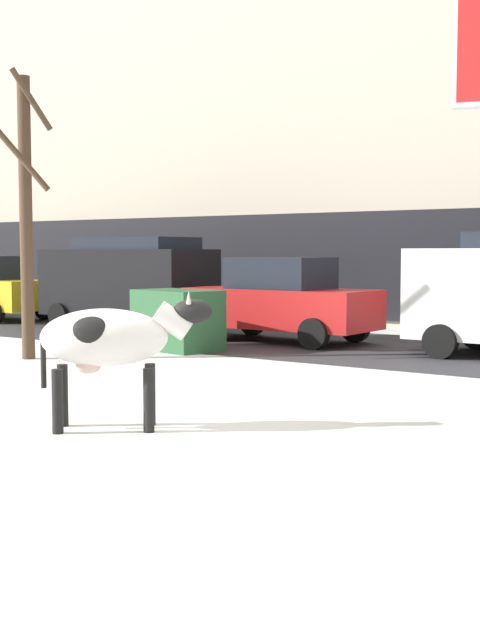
{
  "coord_description": "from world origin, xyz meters",
  "views": [
    {
      "loc": [
        5.64,
        -7.12,
        1.96
      ],
      "look_at": [
        -0.42,
        1.56,
        1.1
      ],
      "focal_mm": 47.27,
      "sensor_mm": 36.0,
      "label": 1
    }
  ],
  "objects_px": {
    "dumpster": "(178,320)",
    "car_black_van": "(128,280)",
    "cow_holstein": "(109,340)",
    "car_red_sedan": "(281,300)",
    "bare_tree_left_lot": "(26,211)"
  },
  "relations": [
    {
      "from": "bare_tree_left_lot",
      "to": "car_red_sedan",
      "type": "bearing_deg",
      "value": 66.97
    },
    {
      "from": "cow_holstein",
      "to": "dumpster",
      "type": "height_order",
      "value": "cow_holstein"
    },
    {
      "from": "bare_tree_left_lot",
      "to": "cow_holstein",
      "type": "bearing_deg",
      "value": -33.36
    },
    {
      "from": "cow_holstein",
      "to": "car_red_sedan",
      "type": "relative_size",
      "value": 0.41
    },
    {
      "from": "car_black_van",
      "to": "car_red_sedan",
      "type": "bearing_deg",
      "value": -5.83
    },
    {
      "from": "car_black_van",
      "to": "dumpster",
      "type": "xyz_separation_m",
      "value": [
        4.05,
        -2.97,
        -0.64
      ]
    },
    {
      "from": "dumpster",
      "to": "bare_tree_left_lot",
      "type": "bearing_deg",
      "value": -115.84
    },
    {
      "from": "car_red_sedan",
      "to": "cow_holstein",
      "type": "bearing_deg",
      "value": -69.4
    },
    {
      "from": "cow_holstein",
      "to": "dumpster",
      "type": "bearing_deg",
      "value": 123.53
    },
    {
      "from": "car_red_sedan",
      "to": "dumpster",
      "type": "bearing_deg",
      "value": -109.81
    },
    {
      "from": "dumpster",
      "to": "car_black_van",
      "type": "bearing_deg",
      "value": 143.76
    },
    {
      "from": "cow_holstein",
      "to": "car_red_sedan",
      "type": "height_order",
      "value": "car_red_sedan"
    },
    {
      "from": "car_black_van",
      "to": "car_red_sedan",
      "type": "height_order",
      "value": "car_black_van"
    },
    {
      "from": "bare_tree_left_lot",
      "to": "dumpster",
      "type": "xyz_separation_m",
      "value": [
        1.31,
        2.71,
        -2.1
      ]
    },
    {
      "from": "car_red_sedan",
      "to": "bare_tree_left_lot",
      "type": "height_order",
      "value": "bare_tree_left_lot"
    }
  ]
}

